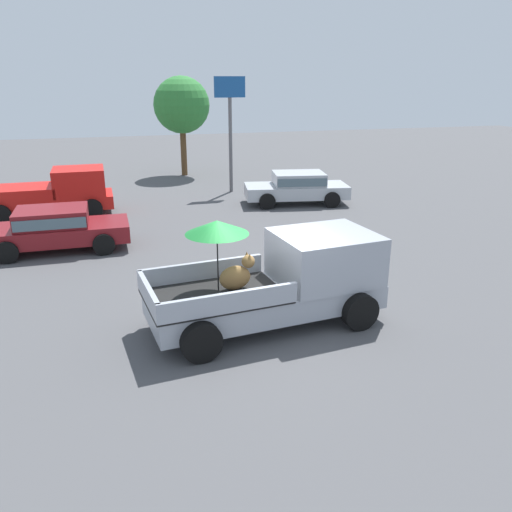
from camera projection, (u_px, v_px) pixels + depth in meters
name	position (u px, v px, depth m)	size (l,w,h in m)	color
ground_plane	(266.00, 323.00, 11.27)	(80.00, 80.00, 0.00)	#4C4C4F
pickup_truck_main	(285.00, 279.00, 11.12)	(5.22, 2.68, 2.39)	black
pickup_truck_red	(53.00, 193.00, 19.83)	(4.82, 2.21, 1.80)	black
parked_sedan_near	(297.00, 186.00, 21.78)	(4.54, 2.53, 1.33)	black
parked_sedan_far	(55.00, 227.00, 15.83)	(4.31, 1.99, 1.33)	black
motel_sign	(230.00, 112.00, 23.15)	(1.40, 0.16, 5.16)	#59595B
tree_by_lot	(182.00, 105.00, 27.28)	(2.97, 2.97, 5.22)	brown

